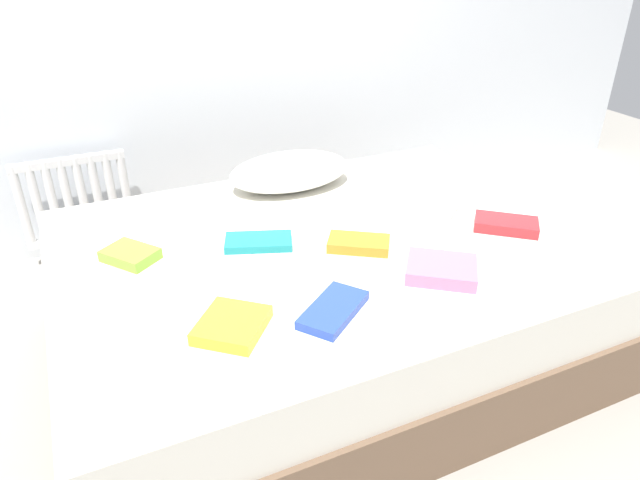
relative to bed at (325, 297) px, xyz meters
name	(u,v)px	position (x,y,z in m)	size (l,w,h in m)	color
ground_plane	(325,345)	(0.00, 0.00, -0.25)	(8.00, 8.00, 0.00)	#9E998E
bed	(325,297)	(0.00, 0.00, 0.00)	(2.00, 1.50, 0.50)	brown
radiator	(76,200)	(-0.83, 1.20, 0.08)	(0.54, 0.04, 0.45)	white
pillow	(290,171)	(0.07, 0.54, 0.33)	(0.56, 0.34, 0.15)	white
textbook_blue	(333,310)	(-0.18, -0.43, 0.27)	(0.25, 0.13, 0.03)	#2847B7
textbook_orange	(359,244)	(0.09, -0.10, 0.27)	(0.22, 0.12, 0.04)	orange
textbook_yellow	(232,325)	(-0.48, -0.38, 0.27)	(0.20, 0.18, 0.04)	yellow
textbook_red	(506,224)	(0.68, -0.21, 0.27)	(0.24, 0.13, 0.04)	red
textbook_pink	(441,269)	(0.25, -0.38, 0.28)	(0.23, 0.19, 0.05)	pink
textbook_teal	(259,242)	(-0.24, 0.08, 0.27)	(0.25, 0.13, 0.03)	teal
textbook_white	(432,207)	(0.52, 0.06, 0.27)	(0.20, 0.18, 0.03)	white
textbook_lime	(130,255)	(-0.69, 0.17, 0.27)	(0.18, 0.13, 0.04)	#8CC638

